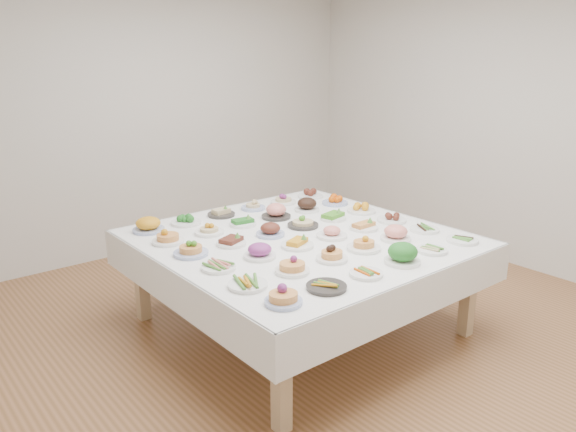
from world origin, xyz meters
TOP-DOWN VIEW (x-y plane):
  - room_envelope at (0.00, 0.00)m, footprint 5.02×5.02m
  - display_table at (-0.08, 0.04)m, footprint 2.19×2.19m
  - dish_0 at (-0.92, -0.80)m, footprint 0.21×0.21m
  - dish_1 at (-0.59, -0.80)m, footprint 0.24×0.24m
  - dish_2 at (-0.26, -0.81)m, footprint 0.21×0.21m
  - dish_3 at (0.09, -0.81)m, footprint 0.24×0.24m
  - dish_4 at (0.42, -0.80)m, footprint 0.21×0.21m
  - dish_5 at (0.77, -0.81)m, footprint 0.23×0.23m
  - dish_6 at (-0.94, -0.48)m, footprint 0.27×0.25m
  - dish_7 at (-0.59, -0.48)m, footprint 0.22×0.22m
  - dish_8 at (-0.24, -0.48)m, footprint 0.21×0.21m
  - dish_9 at (0.08, -0.47)m, footprint 0.24×0.24m
  - dish_10 at (0.42, -0.47)m, footprint 0.23×0.23m
  - dish_11 at (0.76, -0.47)m, footprint 0.22×0.22m
  - dish_12 at (-0.92, -0.13)m, footprint 0.22×0.22m
  - dish_13 at (-0.59, -0.13)m, footprint 0.22×0.22m
  - dish_14 at (-0.25, -0.12)m, footprint 0.23×0.23m
  - dish_15 at (0.09, -0.12)m, footprint 0.23×0.23m
  - dish_16 at (0.43, -0.14)m, footprint 0.22×0.22m
  - dish_17 at (0.76, -0.14)m, footprint 0.24×0.24m
  - dish_18 at (-0.93, 0.21)m, footprint 0.24×0.24m
  - dish_19 at (-0.59, 0.21)m, footprint 0.21×0.21m
  - dish_20 at (-0.25, 0.20)m, footprint 0.22×0.22m
  - dish_21 at (0.10, 0.21)m, footprint 0.25×0.25m
  - dish_22 at (0.42, 0.21)m, footprint 0.21×0.21m
  - dish_23 at (0.76, 0.21)m, footprint 0.24×0.24m
  - dish_24 at (-0.93, 0.54)m, footprint 0.23×0.23m
  - dish_25 at (-0.58, 0.53)m, footprint 0.22×0.22m
  - dish_26 at (-0.26, 0.55)m, footprint 0.21×0.21m
  - dish_27 at (0.08, 0.55)m, footprint 0.24×0.24m
  - dish_28 at (0.42, 0.54)m, footprint 0.21×0.21m
  - dish_29 at (0.77, 0.55)m, footprint 0.23×0.23m
  - dish_30 at (-0.92, 0.89)m, footprint 0.25×0.25m
  - dish_31 at (-0.59, 0.87)m, footprint 0.24×0.24m
  - dish_32 at (-0.25, 0.89)m, footprint 0.23×0.23m
  - dish_33 at (0.09, 0.89)m, footprint 0.21×0.21m
  - dish_34 at (0.42, 0.88)m, footprint 0.24×0.24m
  - dish_35 at (0.76, 0.89)m, footprint 0.24×0.24m

SIDE VIEW (x-z plane):
  - display_table at x=-0.08m, z-range 0.31..1.06m
  - dish_4 at x=0.42m, z-range 0.74..0.79m
  - dish_11 at x=0.76m, z-range 0.74..0.79m
  - dish_1 at x=-0.59m, z-range 0.74..0.80m
  - dish_5 at x=0.77m, z-range 0.74..0.79m
  - dish_2 at x=-0.26m, z-range 0.75..0.80m
  - dish_12 at x=-0.92m, z-range 0.75..0.80m
  - dish_6 at x=-0.94m, z-range 0.75..0.81m
  - dish_32 at x=-0.25m, z-range 0.74..0.83m
  - dish_26 at x=-0.26m, z-range 0.74..0.84m
  - dish_31 at x=-0.59m, z-range 0.74..0.84m
  - dish_19 at x=-0.59m, z-range 0.74..0.84m
  - dish_29 at x=0.77m, z-range 0.74..0.84m
  - dish_33 at x=0.09m, z-range 0.74..0.85m
  - dish_22 at x=0.42m, z-range 0.74..0.85m
  - dish_17 at x=0.76m, z-range 0.74..0.85m
  - dish_14 at x=-0.25m, z-range 0.74..0.85m
  - dish_16 at x=0.43m, z-range 0.74..0.85m
  - dish_8 at x=-0.24m, z-range 0.74..0.86m
  - dish_15 at x=0.09m, z-range 0.74..0.86m
  - dish_35 at x=0.76m, z-range 0.75..0.86m
  - dish_25 at x=-0.58m, z-range 0.74..0.86m
  - dish_23 at x=0.76m, z-range 0.75..0.86m
  - dish_7 at x=-0.59m, z-range 0.74..0.87m
  - dish_24 at x=-0.93m, z-range 0.74..0.87m
  - dish_0 at x=-0.92m, z-range 0.74..0.87m
  - dish_28 at x=0.42m, z-range 0.75..0.87m
  - dish_9 at x=0.08m, z-range 0.74..0.87m
  - dish_27 at x=0.08m, z-range 0.74..0.88m
  - dish_21 at x=0.10m, z-range 0.75..0.88m
  - dish_20 at x=-0.25m, z-range 0.75..0.88m
  - dish_18 at x=-0.93m, z-range 0.74..0.88m
  - dish_13 at x=-0.59m, z-range 0.75..0.88m
  - dish_34 at x=0.42m, z-range 0.75..0.88m
  - dish_10 at x=0.42m, z-range 0.75..0.89m
  - dish_3 at x=0.09m, z-range 0.75..0.90m
  - dish_30 at x=-0.92m, z-range 0.75..0.90m
  - room_envelope at x=0.00m, z-range 0.43..3.24m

